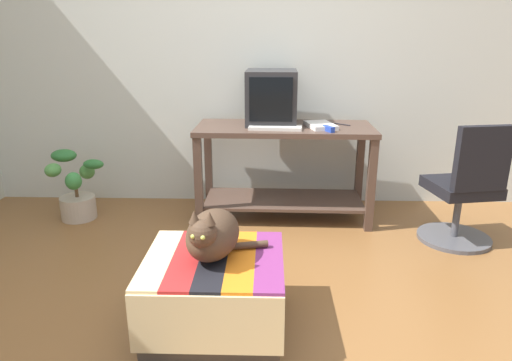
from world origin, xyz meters
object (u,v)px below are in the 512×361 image
ottoman_with_blanket (215,292)px  stapler (329,129)px  desk (284,156)px  keyboard (275,128)px  book (320,125)px  office_chair (465,193)px  potted_plant (76,191)px  cat (212,234)px  tv_monitor (271,98)px

ottoman_with_blanket → stapler: (0.71, 1.31, 0.59)m
desk → keyboard: (-0.08, -0.13, 0.26)m
book → office_chair: size_ratio=0.33×
ottoman_with_blanket → office_chair: (1.66, 1.04, 0.19)m
potted_plant → keyboard: bearing=-1.4°
potted_plant → cat: bearing=-47.6°
desk → tv_monitor: tv_monitor is taller
office_chair → stapler: (-0.94, 0.28, 0.40)m
desk → keyboard: size_ratio=3.50×
office_chair → stapler: size_ratio=8.09×
potted_plant → stapler: stapler is taller
tv_monitor → cat: 1.70m
potted_plant → desk: bearing=3.1°
office_chair → desk: bearing=-31.2°
tv_monitor → book: tv_monitor is taller
desk → potted_plant: size_ratio=2.49×
book → ottoman_with_blanket: book is taller
book → office_chair: (0.99, -0.43, -0.39)m
desk → office_chair: 1.36m
book → potted_plant: (-1.97, -0.04, -0.54)m
stapler → keyboard: bearing=141.0°
tv_monitor → keyboard: 0.31m
tv_monitor → ottoman_with_blanket: (-0.29, -1.62, -0.78)m
desk → keyboard: 0.30m
ottoman_with_blanket → potted_plant: size_ratio=1.23×
ottoman_with_blanket → office_chair: office_chair is taller
ottoman_with_blanket → cat: size_ratio=1.59×
cat → ottoman_with_blanket: bearing=-40.3°
ottoman_with_blanket → potted_plant: 1.93m
cat → office_chair: office_chair is taller
cat → potted_plant: cat is taller
desk → stapler: bearing=-31.7°
keyboard → stapler: (0.39, -0.07, 0.01)m
desk → office_chair: (1.26, -0.48, -0.13)m
keyboard → ottoman_with_blanket: keyboard is taller
desk → keyboard: keyboard is taller
keyboard → book: 0.36m
cat → office_chair: (1.66, 1.03, -0.13)m
desk → office_chair: size_ratio=1.57×
desk → ottoman_with_blanket: (-0.39, -1.52, -0.32)m
keyboard → potted_plant: size_ratio=0.71×
book → ottoman_with_blanket: size_ratio=0.43×
desk → ottoman_with_blanket: size_ratio=2.02×
keyboard → stapler: stapler is taller
office_chair → tv_monitor: bearing=-33.4°
keyboard → ottoman_with_blanket: size_ratio=0.58×
stapler → office_chair: bearing=-45.0°
tv_monitor → book: size_ratio=1.57×
book → cat: book is taller
desk → cat: (-0.40, -1.51, -0.01)m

